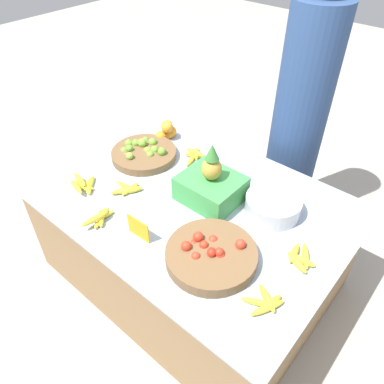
{
  "coord_description": "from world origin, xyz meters",
  "views": [
    {
      "loc": [
        1.0,
        -1.16,
        2.0
      ],
      "look_at": [
        0.0,
        0.0,
        0.7
      ],
      "focal_mm": 35.0,
      "sensor_mm": 36.0,
      "label": 1
    }
  ],
  "objects_px": {
    "lime_bowl": "(144,153)",
    "vendor_person": "(299,122)",
    "tomato_basket": "(211,255)",
    "produce_crate": "(211,185)",
    "price_sign": "(138,228)",
    "metal_bowl": "(273,205)"
  },
  "relations": [
    {
      "from": "metal_bowl",
      "to": "vendor_person",
      "type": "distance_m",
      "value": 0.75
    },
    {
      "from": "lime_bowl",
      "to": "tomato_basket",
      "type": "distance_m",
      "value": 0.91
    },
    {
      "from": "tomato_basket",
      "to": "metal_bowl",
      "type": "bearing_deg",
      "value": 84.01
    },
    {
      "from": "price_sign",
      "to": "vendor_person",
      "type": "relative_size",
      "value": 0.08
    },
    {
      "from": "lime_bowl",
      "to": "vendor_person",
      "type": "relative_size",
      "value": 0.24
    },
    {
      "from": "produce_crate",
      "to": "vendor_person",
      "type": "bearing_deg",
      "value": 85.4
    },
    {
      "from": "tomato_basket",
      "to": "produce_crate",
      "type": "bearing_deg",
      "value": 128.52
    },
    {
      "from": "lime_bowl",
      "to": "price_sign",
      "type": "distance_m",
      "value": 0.68
    },
    {
      "from": "lime_bowl",
      "to": "vendor_person",
      "type": "bearing_deg",
      "value": 51.29
    },
    {
      "from": "metal_bowl",
      "to": "produce_crate",
      "type": "bearing_deg",
      "value": -158.85
    },
    {
      "from": "produce_crate",
      "to": "vendor_person",
      "type": "relative_size",
      "value": 0.21
    },
    {
      "from": "price_sign",
      "to": "metal_bowl",
      "type": "bearing_deg",
      "value": 53.11
    },
    {
      "from": "price_sign",
      "to": "vendor_person",
      "type": "distance_m",
      "value": 1.28
    },
    {
      "from": "tomato_basket",
      "to": "produce_crate",
      "type": "relative_size",
      "value": 1.2
    },
    {
      "from": "vendor_person",
      "to": "metal_bowl",
      "type": "bearing_deg",
      "value": -70.43
    },
    {
      "from": "tomato_basket",
      "to": "lime_bowl",
      "type": "bearing_deg",
      "value": 155.85
    },
    {
      "from": "price_sign",
      "to": "tomato_basket",
      "type": "bearing_deg",
      "value": 16.25
    },
    {
      "from": "lime_bowl",
      "to": "tomato_basket",
      "type": "bearing_deg",
      "value": -24.15
    },
    {
      "from": "tomato_basket",
      "to": "produce_crate",
      "type": "distance_m",
      "value": 0.43
    },
    {
      "from": "lime_bowl",
      "to": "produce_crate",
      "type": "bearing_deg",
      "value": -3.74
    },
    {
      "from": "lime_bowl",
      "to": "metal_bowl",
      "type": "bearing_deg",
      "value": 5.54
    },
    {
      "from": "lime_bowl",
      "to": "tomato_basket",
      "type": "relative_size",
      "value": 0.95
    }
  ]
}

